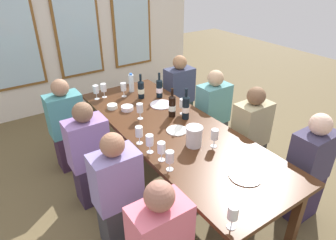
% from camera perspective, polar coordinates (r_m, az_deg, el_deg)
% --- Properties ---
extents(ground_plane, '(12.00, 12.00, 0.00)m').
position_cam_1_polar(ground_plane, '(3.39, 0.98, -12.48)').
color(ground_plane, brown).
extents(back_wall_with_windows, '(4.16, 0.10, 2.90)m').
position_cam_1_polar(back_wall_with_windows, '(5.02, -17.50, 18.59)').
color(back_wall_with_windows, silver).
rests_on(back_wall_with_windows, ground).
extents(dining_table, '(0.96, 2.63, 0.74)m').
position_cam_1_polar(dining_table, '(2.99, 1.09, -2.70)').
color(dining_table, '#452613').
rests_on(dining_table, ground).
extents(white_plate_0, '(0.26, 0.26, 0.01)m').
position_cam_1_polar(white_plate_0, '(3.43, -1.31, 3.00)').
color(white_plate_0, white).
rests_on(white_plate_0, dining_table).
extents(white_plate_1, '(0.21, 0.21, 0.01)m').
position_cam_1_polar(white_plate_1, '(2.91, 1.66, -2.02)').
color(white_plate_1, white).
rests_on(white_plate_1, dining_table).
extents(white_plate_2, '(0.26, 0.26, 0.01)m').
position_cam_1_polar(white_plate_2, '(2.42, 14.68, -10.33)').
color(white_plate_2, white).
rests_on(white_plate_2, dining_table).
extents(metal_pitcher, '(0.16, 0.16, 0.19)m').
position_cam_1_polar(metal_pitcher, '(2.66, 5.03, -3.12)').
color(metal_pitcher, silver).
rests_on(metal_pitcher, dining_table).
extents(wine_bottle_0, '(0.08, 0.08, 0.31)m').
position_cam_1_polar(wine_bottle_0, '(3.58, -1.68, 6.15)').
color(wine_bottle_0, black).
rests_on(wine_bottle_0, dining_table).
extents(wine_bottle_1, '(0.08, 0.08, 0.30)m').
position_cam_1_polar(wine_bottle_1, '(3.57, -5.22, 5.93)').
color(wine_bottle_1, black).
rests_on(wine_bottle_1, dining_table).
extents(wine_bottle_2, '(0.08, 0.08, 0.32)m').
position_cam_1_polar(wine_bottle_2, '(3.13, 0.80, 2.76)').
color(wine_bottle_2, black).
rests_on(wine_bottle_2, dining_table).
extents(wine_bottle_3, '(0.08, 0.08, 0.34)m').
position_cam_1_polar(wine_bottle_3, '(3.08, 3.44, 2.48)').
color(wine_bottle_3, black).
rests_on(wine_bottle_3, dining_table).
extents(tasting_bowl_0, '(0.14, 0.14, 0.05)m').
position_cam_1_polar(tasting_bowl_0, '(3.33, -7.85, 2.30)').
color(tasting_bowl_0, white).
rests_on(tasting_bowl_0, dining_table).
extents(tasting_bowl_1, '(0.11, 0.11, 0.05)m').
position_cam_1_polar(tasting_bowl_1, '(3.40, -10.68, 2.57)').
color(tasting_bowl_1, white).
rests_on(tasting_bowl_1, dining_table).
extents(water_bottle, '(0.06, 0.06, 0.24)m').
position_cam_1_polar(water_bottle, '(3.77, -7.08, 7.09)').
color(water_bottle, white).
rests_on(water_bottle, dining_table).
extents(wine_glass_0, '(0.07, 0.07, 0.17)m').
position_cam_1_polar(wine_glass_0, '(2.34, 0.35, -7.16)').
color(wine_glass_0, white).
rests_on(wine_glass_0, dining_table).
extents(wine_glass_1, '(0.07, 0.07, 0.17)m').
position_cam_1_polar(wine_glass_1, '(3.18, 2.84, 3.16)').
color(wine_glass_1, white).
rests_on(wine_glass_1, dining_table).
extents(wine_glass_2, '(0.07, 0.07, 0.17)m').
position_cam_1_polar(wine_glass_2, '(3.66, -12.30, 5.99)').
color(wine_glass_2, white).
rests_on(wine_glass_2, dining_table).
extents(wine_glass_3, '(0.07, 0.07, 0.17)m').
position_cam_1_polar(wine_glass_3, '(2.68, -5.59, -2.38)').
color(wine_glass_3, white).
rests_on(wine_glass_3, dining_table).
extents(wine_glass_4, '(0.07, 0.07, 0.17)m').
position_cam_1_polar(wine_glass_4, '(1.95, 12.39, -17.18)').
color(wine_glass_4, white).
rests_on(wine_glass_4, dining_table).
extents(wine_glass_5, '(0.07, 0.07, 0.17)m').
position_cam_1_polar(wine_glass_5, '(2.65, 8.99, -2.83)').
color(wine_glass_5, white).
rests_on(wine_glass_5, dining_table).
extents(wine_glass_6, '(0.07, 0.07, 0.17)m').
position_cam_1_polar(wine_glass_6, '(3.09, -5.45, 2.17)').
color(wine_glass_6, white).
rests_on(wine_glass_6, dining_table).
extents(wine_glass_7, '(0.07, 0.07, 0.17)m').
position_cam_1_polar(wine_glass_7, '(3.64, -8.57, 6.20)').
color(wine_glass_7, white).
rests_on(wine_glass_7, dining_table).
extents(wine_glass_8, '(0.07, 0.07, 0.17)m').
position_cam_1_polar(wine_glass_8, '(2.45, -1.28, -5.49)').
color(wine_glass_8, white).
rests_on(wine_glass_8, dining_table).
extents(wine_glass_9, '(0.07, 0.07, 0.17)m').
position_cam_1_polar(wine_glass_9, '(3.63, -13.71, 5.63)').
color(wine_glass_9, white).
rests_on(wine_glass_9, dining_table).
extents(wine_glass_10, '(0.07, 0.07, 0.17)m').
position_cam_1_polar(wine_glass_10, '(2.55, -3.56, -3.96)').
color(wine_glass_10, white).
rests_on(wine_glass_10, dining_table).
extents(seated_person_1, '(0.38, 0.24, 1.11)m').
position_cam_1_polar(seated_person_1, '(3.03, 25.25, -8.82)').
color(seated_person_1, '#2E233F').
rests_on(seated_person_1, ground).
extents(seated_person_2, '(0.38, 0.24, 1.11)m').
position_cam_1_polar(seated_person_2, '(3.02, -14.87, -6.84)').
color(seated_person_2, '#34253C').
rests_on(seated_person_2, ground).
extents(seated_person_3, '(0.38, 0.24, 1.11)m').
position_cam_1_polar(seated_person_3, '(3.69, 8.57, 0.85)').
color(seated_person_3, '#2F3438').
rests_on(seated_person_3, ground).
extents(seated_person_4, '(0.38, 0.24, 1.11)m').
position_cam_1_polar(seated_person_4, '(3.59, -18.79, -1.32)').
color(seated_person_4, '#382236').
rests_on(seated_person_4, ground).
extents(seated_person_5, '(0.38, 0.24, 1.11)m').
position_cam_1_polar(seated_person_5, '(4.17, 2.15, 4.61)').
color(seated_person_5, '#22302B').
rests_on(seated_person_5, ground).
extents(seated_person_6, '(0.38, 0.24, 1.11)m').
position_cam_1_polar(seated_person_6, '(2.55, -9.65, -13.94)').
color(seated_person_6, '#37363C').
rests_on(seated_person_6, ground).
extents(seated_person_7, '(0.38, 0.24, 1.11)m').
position_cam_1_polar(seated_person_7, '(3.33, 15.46, -3.21)').
color(seated_person_7, '#35352D').
rests_on(seated_person_7, ground).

